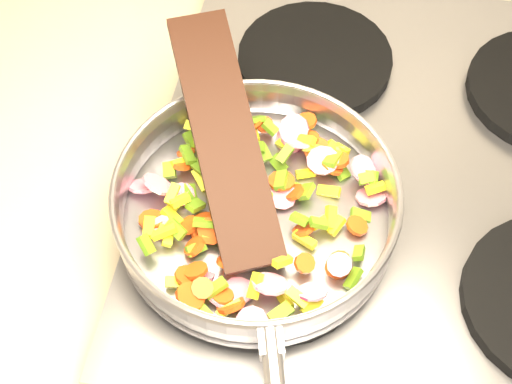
# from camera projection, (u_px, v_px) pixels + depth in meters

# --- Properties ---
(cooktop) EXTENTS (0.60, 0.60, 0.04)m
(cooktop) POSITION_uv_depth(u_px,v_px,m) (418.00, 181.00, 0.81)
(cooktop) COLOR #939399
(cooktop) RESTS_ON counter_top
(grate_fl) EXTENTS (0.19, 0.19, 0.02)m
(grate_fl) POSITION_uv_depth(u_px,v_px,m) (277.00, 256.00, 0.73)
(grate_fl) COLOR black
(grate_fl) RESTS_ON cooktop
(grate_bl) EXTENTS (0.19, 0.19, 0.02)m
(grate_bl) POSITION_uv_depth(u_px,v_px,m) (315.00, 59.00, 0.88)
(grate_bl) COLOR black
(grate_bl) RESTS_ON cooktop
(saute_pan) EXTENTS (0.33, 0.49, 0.06)m
(saute_pan) POSITION_uv_depth(u_px,v_px,m) (256.00, 204.00, 0.71)
(saute_pan) COLOR #9E9EA5
(saute_pan) RESTS_ON grate_fl
(vegetable_heap) EXTENTS (0.28, 0.28, 0.05)m
(vegetable_heap) POSITION_uv_depth(u_px,v_px,m) (256.00, 208.00, 0.72)
(vegetable_heap) COLOR yellow
(vegetable_heap) RESTS_ON saute_pan
(wooden_spatula) EXTENTS (0.17, 0.27, 0.10)m
(wooden_spatula) POSITION_uv_depth(u_px,v_px,m) (225.00, 137.00, 0.72)
(wooden_spatula) COLOR black
(wooden_spatula) RESTS_ON saute_pan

